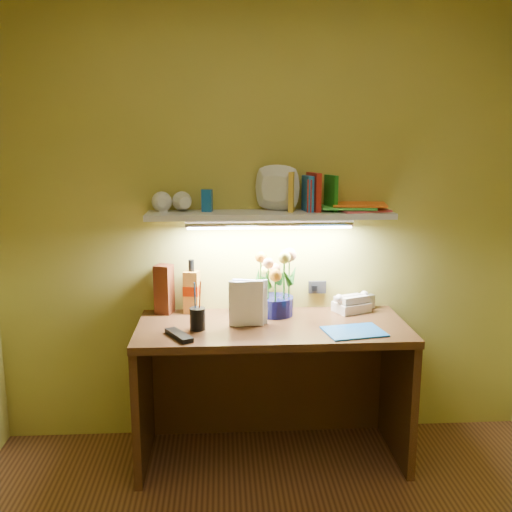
{
  "coord_description": "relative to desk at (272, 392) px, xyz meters",
  "views": [
    {
      "loc": [
        -0.26,
        -1.61,
        1.69
      ],
      "look_at": [
        -0.08,
        1.35,
        1.08
      ],
      "focal_mm": 40.0,
      "sensor_mm": 36.0,
      "label": 1
    }
  ],
  "objects": [
    {
      "name": "desk",
      "position": [
        0.0,
        0.0,
        0.0
      ],
      "size": [
        1.4,
        0.6,
        0.75
      ],
      "primitive_type": "cube",
      "color": "#3B2410",
      "rests_on": "ground"
    },
    {
      "name": "flower_bouquet",
      "position": [
        0.03,
        0.17,
        0.55
      ],
      "size": [
        0.29,
        0.29,
        0.35
      ],
      "primitive_type": null,
      "rotation": [
        0.0,
        0.0,
        0.4
      ],
      "color": "#080A3A",
      "rests_on": "desk"
    },
    {
      "name": "telephone",
      "position": [
        0.46,
        0.2,
        0.43
      ],
      "size": [
        0.22,
        0.19,
        0.11
      ],
      "primitive_type": null,
      "rotation": [
        0.0,
        0.0,
        0.4
      ],
      "color": "beige",
      "rests_on": "desk"
    },
    {
      "name": "desk_clock",
      "position": [
        0.56,
        0.25,
        0.41
      ],
      "size": [
        0.09,
        0.07,
        0.08
      ],
      "primitive_type": "cube",
      "rotation": [
        0.0,
        0.0,
        0.42
      ],
      "color": "#B0AFB3",
      "rests_on": "desk"
    },
    {
      "name": "whisky_bottle",
      "position": [
        -0.43,
        0.24,
        0.52
      ],
      "size": [
        0.09,
        0.09,
        0.3
      ],
      "primitive_type": null,
      "rotation": [
        0.0,
        0.0,
        -0.21
      ],
      "color": "#B66D24",
      "rests_on": "desk"
    },
    {
      "name": "whisky_box",
      "position": [
        -0.58,
        0.24,
        0.51
      ],
      "size": [
        0.11,
        0.11,
        0.27
      ],
      "primitive_type": "cube",
      "rotation": [
        0.0,
        0.0,
        -0.34
      ],
      "color": "#52210E",
      "rests_on": "desk"
    },
    {
      "name": "pen_cup",
      "position": [
        -0.38,
        -0.06,
        0.47
      ],
      "size": [
        0.1,
        0.1,
        0.19
      ],
      "primitive_type": "cylinder",
      "rotation": [
        0.0,
        0.0,
        0.38
      ],
      "color": "black",
      "rests_on": "desk"
    },
    {
      "name": "art_card",
      "position": [
        -0.11,
        0.19,
        0.47
      ],
      "size": [
        0.19,
        0.08,
        0.19
      ],
      "primitive_type": null,
      "rotation": [
        0.0,
        0.0,
        -0.22
      ],
      "color": "white",
      "rests_on": "desk"
    },
    {
      "name": "tv_remote",
      "position": [
        -0.47,
        -0.17,
        0.39
      ],
      "size": [
        0.15,
        0.2,
        0.02
      ],
      "primitive_type": "cube",
      "rotation": [
        0.0,
        0.0,
        0.52
      ],
      "color": "black",
      "rests_on": "desk"
    },
    {
      "name": "blue_folder",
      "position": [
        0.39,
        -0.15,
        0.38
      ],
      "size": [
        0.32,
        0.26,
        0.01
      ],
      "primitive_type": "cube",
      "rotation": [
        0.0,
        0.0,
        0.18
      ],
      "color": "#155AAC",
      "rests_on": "desk"
    },
    {
      "name": "desk_book_a",
      "position": [
        -0.23,
        -0.02,
        0.49
      ],
      "size": [
        0.18,
        0.03,
        0.24
      ],
      "primitive_type": "imported",
      "rotation": [
        0.0,
        0.0,
        -0.03
      ],
      "color": "white",
      "rests_on": "desk"
    },
    {
      "name": "desk_book_b",
      "position": [
        -0.2,
        -0.03,
        0.49
      ],
      "size": [
        0.17,
        0.05,
        0.24
      ],
      "primitive_type": "imported",
      "rotation": [
        0.0,
        0.0,
        0.21
      ],
      "color": "silver",
      "rests_on": "desk"
    },
    {
      "name": "wall_shelf",
      "position": [
        0.02,
        0.18,
        0.96
      ],
      "size": [
        1.3,
        0.32,
        0.24
      ],
      "color": "silver",
      "rests_on": "ground"
    }
  ]
}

